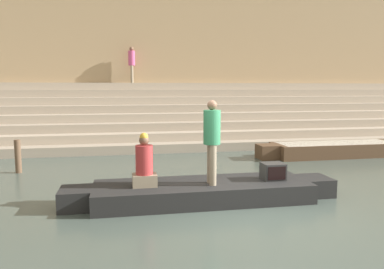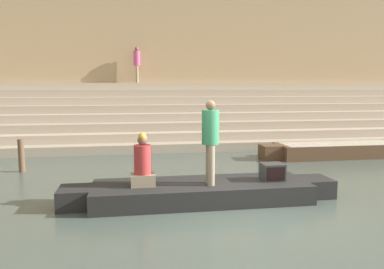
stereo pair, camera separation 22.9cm
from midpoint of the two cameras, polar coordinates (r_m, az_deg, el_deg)
The scene contains 10 objects.
ground_plane at distance 7.57m, azimuth 8.19°, elevation -11.75°, with size 120.00×120.00×0.00m, color #47544C.
ghat_steps at distance 17.62m, azimuth -3.14°, elevation 2.24°, with size 36.00×5.58×2.70m.
back_wall at distance 20.20m, azimuth -4.22°, elevation 12.32°, with size 34.20×1.28×8.64m.
rowboat_main at distance 8.19m, azimuth 0.79°, elevation -8.61°, with size 5.93×1.56×0.41m.
person_standing at distance 7.83m, azimuth 2.21°, elevation -0.27°, with size 0.36×0.36×1.78m.
person_rowing at distance 7.84m, azimuth -8.11°, elevation -4.62°, with size 0.50×0.39×1.12m.
tv_set at distance 8.53m, azimuth 11.49°, elevation -5.51°, with size 0.49×0.43×0.37m.
moored_boat_shore at distance 14.38m, azimuth 20.61°, elevation -2.08°, with size 5.86×1.32×0.49m.
mooring_post at distance 11.94m, azimuth -25.50°, elevation -3.03°, with size 0.17×0.17×0.96m, color brown.
person_on_steps at distance 19.08m, azimuth -9.52°, elevation 10.85°, with size 0.33×0.33×1.77m.
Camera 1 is at (-2.49, -6.74, 2.43)m, focal length 35.00 mm.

